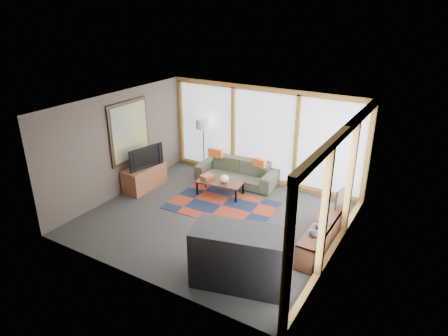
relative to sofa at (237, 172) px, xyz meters
The scene contains 17 objects.
ground 2.04m from the sofa, 74.91° to the right, with size 5.50×5.50×0.00m, color #2C2C2A.
room_envelope 2.11m from the sofa, 53.69° to the right, with size 5.52×5.02×2.62m.
rug 1.42m from the sofa, 75.83° to the right, with size 2.51×1.61×0.01m, color maroon.
sofa is the anchor object (origin of this frame).
pillow_left 0.79m from the sofa, behind, with size 0.41×0.12×0.23m, color orange.
pillow_right 0.80m from the sofa, ahead, with size 0.37×0.11×0.20m, color orange.
floor_lamp 1.28m from the sofa, behind, with size 0.40×0.40×1.59m, color black, non-canonical shape.
coffee_table 0.87m from the sofa, 90.12° to the right, with size 1.14×0.57×0.38m, color #381F11, non-canonical shape.
book_stack 0.97m from the sofa, 112.74° to the right, with size 0.24×0.30×0.10m, color brown.
vase 0.90m from the sofa, 81.82° to the right, with size 0.23×0.23×0.20m, color beige.
bookshelf 3.45m from the sofa, 31.13° to the right, with size 0.38×2.07×0.52m, color #381F11, non-canonical shape.
bowl_a 3.75m from the sofa, 38.05° to the right, with size 0.21×0.21×0.10m, color black.
bowl_b 3.56m from the sofa, 34.30° to the right, with size 0.16×0.16×0.08m, color black.
shelf_picture 3.21m from the sofa, 18.13° to the right, with size 0.04×0.32×0.42m, color black.
tv_console 2.45m from the sofa, 141.62° to the right, with size 0.51×1.23×0.61m, color brown.
television 2.49m from the sofa, 140.46° to the right, with size 1.00×0.13×0.58m, color black.
bar_counter 4.19m from the sofa, 59.92° to the right, with size 1.65×0.77×1.05m, color black.
Camera 1 is at (4.25, -6.72, 4.56)m, focal length 32.00 mm.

